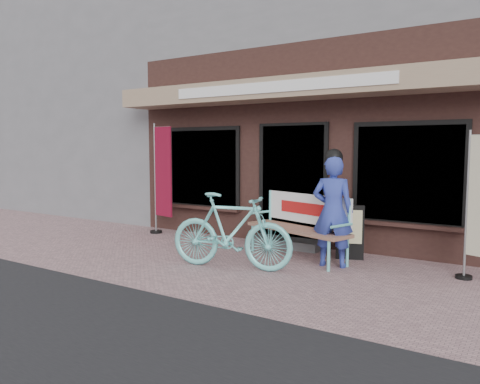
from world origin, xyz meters
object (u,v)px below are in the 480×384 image
Objects in this scene: person at (333,209)px; menu_stand at (350,232)px; nobori_red at (162,177)px; bicycle at (231,231)px; bench at (301,221)px.

person is 2.02× the size of menu_stand.
bicycle is at bearing -17.51° from nobori_red.
bicycle is 2.14× the size of menu_stand.
nobori_red is (-2.66, 1.49, 0.61)m from bicycle.
bicycle is 3.11m from nobori_red.
bench is 3.30m from nobori_red.
bench is 1.05× the size of bicycle.
bicycle is (-1.19, -0.92, -0.30)m from person.
nobori_red is (-3.24, 0.32, 0.56)m from bench.
menu_stand is at bearing 71.33° from person.
nobori_red is at bearing 160.97° from person.
menu_stand is (3.93, -0.02, -0.72)m from nobori_red.
bench is 2.23× the size of menu_stand.
nobori_red is 2.60× the size of menu_stand.
nobori_red is at bearing 48.33° from bicycle.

